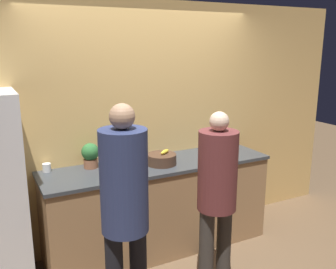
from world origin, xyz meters
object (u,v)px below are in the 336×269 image
(person_left, at_px, (125,204))
(bottle_green, at_px, (106,166))
(cup_white, at_px, (47,168))
(utensil_crock, at_px, (217,144))
(potted_plant, at_px, (90,155))
(person_center, at_px, (217,189))
(fruit_bowl, at_px, (162,159))

(person_left, bearing_deg, bottle_green, 80.01)
(cup_white, bearing_deg, utensil_crock, -3.81)
(cup_white, distance_m, potted_plant, 0.43)
(bottle_green, xyz_separation_m, potted_plant, (-0.08, 0.25, 0.05))
(person_center, relative_size, utensil_crock, 5.86)
(person_center, height_order, potted_plant, person_center)
(bottle_green, height_order, potted_plant, potted_plant)
(person_center, relative_size, potted_plant, 6.51)
(cup_white, relative_size, potted_plant, 0.32)
(utensil_crock, bearing_deg, bottle_green, -171.50)
(utensil_crock, xyz_separation_m, potted_plant, (-1.47, 0.05, 0.06))
(fruit_bowl, height_order, cup_white, fruit_bowl)
(person_left, height_order, bottle_green, person_left)
(person_left, height_order, potted_plant, person_left)
(fruit_bowl, bearing_deg, person_center, -81.24)
(utensil_crock, bearing_deg, potted_plant, 178.22)
(fruit_bowl, relative_size, utensil_crock, 1.09)
(bottle_green, bearing_deg, person_left, -99.99)
(bottle_green, distance_m, cup_white, 0.59)
(utensil_crock, bearing_deg, fruit_bowl, -167.23)
(person_left, distance_m, cup_white, 1.29)
(person_left, xyz_separation_m, cup_white, (-0.33, 1.24, -0.05))
(bottle_green, relative_size, cup_white, 2.67)
(person_center, relative_size, bottle_green, 7.56)
(cup_white, height_order, potted_plant, potted_plant)
(person_left, height_order, utensil_crock, person_left)
(bottle_green, height_order, cup_white, bottle_green)
(person_left, distance_m, utensil_crock, 1.92)
(person_left, bearing_deg, potted_plant, 85.86)
(potted_plant, bearing_deg, fruit_bowl, -18.74)
(person_left, xyz_separation_m, person_center, (0.88, 0.13, -0.10))
(utensil_crock, xyz_separation_m, cup_white, (-1.88, 0.13, -0.03))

